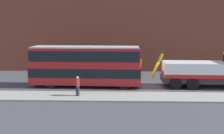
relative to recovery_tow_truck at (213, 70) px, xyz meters
The scene contains 6 objects.
ground_plane 6.32m from the recovery_tow_truck, behind, with size 120.00×120.00×0.00m, color #424247.
near_kerb 7.40m from the recovery_tow_truck, 147.35° to the right, with size 60.00×2.80×0.15m, color gray.
building_facade 12.51m from the recovery_tow_truck, 124.15° to the left, with size 60.00×1.50×16.00m.
recovery_tow_truck is the anchor object (origin of this frame).
double_decker_bus 12.65m from the recovery_tow_truck, behind, with size 11.10×2.86×4.06m.
pedestrian_onlooker 13.43m from the recovery_tow_truck, 163.01° to the right, with size 0.43×0.48×1.71m.
Camera 1 is at (-3.19, -24.55, 6.12)m, focal length 39.42 mm.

